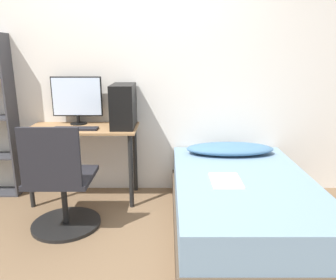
{
  "coord_description": "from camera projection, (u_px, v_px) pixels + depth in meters",
  "views": [
    {
      "loc": [
        0.41,
        -2.01,
        1.49
      ],
      "look_at": [
        0.41,
        0.72,
        0.75
      ],
      "focal_mm": 35.0,
      "sensor_mm": 36.0,
      "label": 1
    }
  ],
  "objects": [
    {
      "name": "ground_plane",
      "position": [
        111.0,
        268.0,
        2.32
      ],
      "size": [
        14.0,
        14.0,
        0.0
      ],
      "primitive_type": "plane",
      "color": "brown"
    },
    {
      "name": "wall_back",
      "position": [
        129.0,
        75.0,
        3.39
      ],
      "size": [
        8.0,
        0.05,
        2.5
      ],
      "color": "silver",
      "rests_on": "ground_plane"
    },
    {
      "name": "desk",
      "position": [
        83.0,
        140.0,
        3.28
      ],
      "size": [
        1.08,
        0.51,
        0.76
      ],
      "color": "#997047",
      "rests_on": "ground_plane"
    },
    {
      "name": "office_chair",
      "position": [
        61.0,
        191.0,
        2.75
      ],
      "size": [
        0.59,
        0.59,
        0.94
      ],
      "color": "black",
      "rests_on": "ground_plane"
    },
    {
      "name": "bed",
      "position": [
        242.0,
        205.0,
        2.75
      ],
      "size": [
        1.15,
        1.82,
        0.48
      ],
      "color": "#4C3D2D",
      "rests_on": "ground_plane"
    },
    {
      "name": "pillow",
      "position": [
        230.0,
        149.0,
        3.3
      ],
      "size": [
        0.88,
        0.36,
        0.11
      ],
      "color": "teal",
      "rests_on": "bed"
    },
    {
      "name": "magazine",
      "position": [
        226.0,
        181.0,
        2.62
      ],
      "size": [
        0.24,
        0.32,
        0.01
      ],
      "color": "silver",
      "rests_on": "bed"
    },
    {
      "name": "monitor",
      "position": [
        77.0,
        98.0,
        3.33
      ],
      "size": [
        0.51,
        0.17,
        0.49
      ],
      "color": "black",
      "rests_on": "desk"
    },
    {
      "name": "keyboard",
      "position": [
        75.0,
        129.0,
        3.15
      ],
      "size": [
        0.43,
        0.12,
        0.02
      ],
      "color": "black",
      "rests_on": "desk"
    },
    {
      "name": "pc_tower",
      "position": [
        123.0,
        106.0,
        3.21
      ],
      "size": [
        0.22,
        0.43,
        0.42
      ],
      "color": "black",
      "rests_on": "desk"
    }
  ]
}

